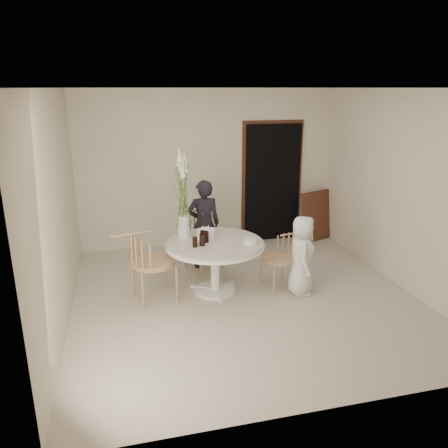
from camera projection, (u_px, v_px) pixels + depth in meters
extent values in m
plane|color=beige|center=(245.00, 297.00, 5.90)|extent=(4.50, 4.50, 0.00)
plane|color=silver|center=(248.00, 88.00, 5.09)|extent=(4.50, 4.50, 0.00)
plane|color=beige|center=(209.00, 169.00, 7.58)|extent=(4.50, 0.00, 4.50)
plane|color=beige|center=(328.00, 269.00, 3.41)|extent=(4.50, 0.00, 4.50)
plane|color=beige|center=(57.00, 211.00, 4.98)|extent=(0.00, 4.50, 4.50)
plane|color=beige|center=(403.00, 190.00, 6.01)|extent=(0.00, 4.50, 4.50)
cube|color=black|center=(272.00, 183.00, 7.88)|extent=(1.00, 0.10, 2.10)
cube|color=brown|center=(272.00, 180.00, 7.90)|extent=(1.12, 0.03, 2.22)
cylinder|color=white|center=(215.00, 290.00, 6.05)|extent=(0.56, 0.56, 0.04)
cylinder|color=white|center=(215.00, 268.00, 5.95)|extent=(0.12, 0.12, 0.65)
cylinder|color=white|center=(215.00, 245.00, 5.85)|extent=(1.33, 1.33, 0.03)
cylinder|color=beige|center=(215.00, 243.00, 5.84)|extent=(1.30, 1.30, 0.04)
cube|color=brown|center=(317.00, 216.00, 8.02)|extent=(0.71, 0.43, 0.90)
cylinder|color=tan|center=(201.00, 261.00, 6.48)|extent=(0.03, 0.03, 0.47)
cylinder|color=tan|center=(223.00, 255.00, 6.73)|extent=(0.03, 0.03, 0.47)
cylinder|color=tan|center=(185.00, 253.00, 6.79)|extent=(0.03, 0.03, 0.47)
cylinder|color=tan|center=(207.00, 248.00, 7.04)|extent=(0.03, 0.03, 0.47)
cylinder|color=tan|center=(204.00, 239.00, 6.68)|extent=(0.52, 0.52, 0.05)
cylinder|color=tan|center=(261.00, 271.00, 6.22)|extent=(0.03, 0.03, 0.41)
cylinder|color=tan|center=(274.00, 281.00, 5.91)|extent=(0.03, 0.03, 0.41)
cylinder|color=tan|center=(282.00, 267.00, 6.37)|extent=(0.03, 0.03, 0.41)
cylinder|color=tan|center=(296.00, 276.00, 6.06)|extent=(0.03, 0.03, 0.41)
cylinder|color=tan|center=(279.00, 259.00, 6.07)|extent=(0.45, 0.45, 0.05)
cylinder|color=tan|center=(177.00, 285.00, 5.66)|extent=(0.03, 0.03, 0.51)
cylinder|color=tan|center=(165.00, 272.00, 6.04)|extent=(0.03, 0.03, 0.51)
cylinder|color=tan|center=(143.00, 292.00, 5.46)|extent=(0.03, 0.03, 0.51)
cylinder|color=tan|center=(133.00, 279.00, 5.85)|extent=(0.03, 0.03, 0.51)
cylinder|color=tan|center=(154.00, 262.00, 5.67)|extent=(0.57, 0.57, 0.06)
imported|color=black|center=(204.00, 224.00, 6.70)|extent=(0.52, 0.35, 1.39)
imported|color=white|center=(302.00, 255.00, 5.86)|extent=(0.48, 0.61, 1.09)
cylinder|color=white|center=(206.00, 234.00, 5.97)|extent=(0.25, 0.25, 0.12)
cylinder|color=#FDE69F|center=(206.00, 228.00, 5.94)|extent=(0.01, 0.01, 0.05)
cylinder|color=#FDE69F|center=(208.00, 227.00, 5.98)|extent=(0.01, 0.01, 0.05)
cylinder|color=#FDE69F|center=(203.00, 228.00, 5.95)|extent=(0.01, 0.01, 0.05)
cylinder|color=black|center=(206.00, 237.00, 5.81)|extent=(0.09, 0.09, 0.15)
cylinder|color=black|center=(202.00, 240.00, 5.68)|extent=(0.09, 0.09, 0.16)
cylinder|color=black|center=(195.00, 242.00, 5.63)|extent=(0.08, 0.08, 0.14)
cylinder|color=black|center=(203.00, 237.00, 5.77)|extent=(0.10, 0.10, 0.17)
cylinder|color=white|center=(250.00, 241.00, 5.80)|extent=(0.22, 0.22, 0.05)
cylinder|color=silver|center=(184.00, 227.00, 5.96)|extent=(0.17, 0.17, 0.32)
cylinder|color=#4C6C2E|center=(185.00, 198.00, 5.87)|extent=(0.01, 0.01, 0.79)
cone|color=white|center=(184.00, 169.00, 5.75)|extent=(0.08, 0.08, 0.20)
cylinder|color=#4C6C2E|center=(182.00, 195.00, 5.86)|extent=(0.01, 0.01, 0.86)
cone|color=white|center=(182.00, 164.00, 5.73)|extent=(0.08, 0.08, 0.20)
cylinder|color=#4C6C2E|center=(181.00, 193.00, 5.83)|extent=(0.01, 0.01, 0.92)
cone|color=white|center=(180.00, 159.00, 5.70)|extent=(0.08, 0.08, 0.20)
cylinder|color=#4C6C2E|center=(180.00, 191.00, 5.80)|extent=(0.01, 0.01, 0.99)
cone|color=white|center=(179.00, 154.00, 5.65)|extent=(0.08, 0.08, 0.20)
cylinder|color=#4C6C2E|center=(182.00, 199.00, 5.81)|extent=(0.01, 0.01, 0.79)
cone|color=white|center=(181.00, 170.00, 5.69)|extent=(0.08, 0.08, 0.20)
cylinder|color=#4C6C2E|center=(184.00, 197.00, 5.81)|extent=(0.01, 0.01, 0.86)
cone|color=white|center=(183.00, 165.00, 5.68)|extent=(0.08, 0.08, 0.20)
cylinder|color=#4C6C2E|center=(185.00, 194.00, 5.82)|extent=(0.01, 0.01, 0.92)
cone|color=white|center=(184.00, 159.00, 5.68)|extent=(0.08, 0.08, 0.20)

